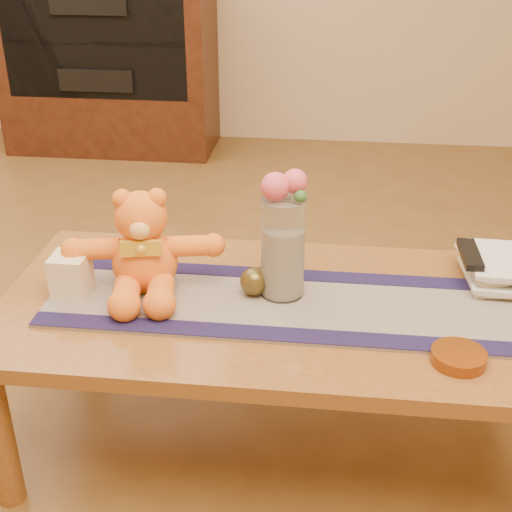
# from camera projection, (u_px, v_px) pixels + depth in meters

# --- Properties ---
(floor) EXTENTS (5.50, 5.50, 0.00)m
(floor) POSITION_uv_depth(u_px,v_px,m) (274.00, 440.00, 1.96)
(floor) COLOR brown
(floor) RESTS_ON ground
(coffee_table_top) EXTENTS (1.40, 0.70, 0.04)m
(coffee_table_top) POSITION_uv_depth(u_px,v_px,m) (276.00, 310.00, 1.77)
(coffee_table_top) COLOR brown
(coffee_table_top) RESTS_ON floor
(table_leg_bl) EXTENTS (0.07, 0.07, 0.41)m
(table_leg_bl) POSITION_uv_depth(u_px,v_px,m) (81.00, 310.00, 2.19)
(table_leg_bl) COLOR brown
(table_leg_bl) RESTS_ON floor
(table_leg_br) EXTENTS (0.07, 0.07, 0.41)m
(table_leg_br) POSITION_uv_depth(u_px,v_px,m) (499.00, 336.00, 2.06)
(table_leg_br) COLOR brown
(table_leg_br) RESTS_ON floor
(persian_runner) EXTENTS (1.20, 0.35, 0.01)m
(persian_runner) POSITION_uv_depth(u_px,v_px,m) (286.00, 304.00, 1.75)
(persian_runner) COLOR #201845
(persian_runner) RESTS_ON coffee_table_top
(runner_border_near) EXTENTS (1.20, 0.06, 0.00)m
(runner_border_near) POSITION_uv_depth(u_px,v_px,m) (281.00, 334.00, 1.62)
(runner_border_near) COLOR #181236
(runner_border_near) RESTS_ON persian_runner
(runner_border_far) EXTENTS (1.20, 0.06, 0.00)m
(runner_border_far) POSITION_uv_depth(u_px,v_px,m) (291.00, 274.00, 1.87)
(runner_border_far) COLOR #181236
(runner_border_far) RESTS_ON persian_runner
(teddy_bear) EXTENTS (0.43, 0.38, 0.26)m
(teddy_bear) POSITION_uv_depth(u_px,v_px,m) (143.00, 242.00, 1.76)
(teddy_bear) COLOR orange
(teddy_bear) RESTS_ON persian_runner
(pillar_candle) EXTENTS (0.09, 0.09, 0.11)m
(pillar_candle) POSITION_uv_depth(u_px,v_px,m) (71.00, 275.00, 1.76)
(pillar_candle) COLOR beige
(pillar_candle) RESTS_ON persian_runner
(candle_wick) EXTENTS (0.00, 0.00, 0.01)m
(candle_wick) POSITION_uv_depth(u_px,v_px,m) (68.00, 254.00, 1.73)
(candle_wick) COLOR black
(candle_wick) RESTS_ON pillar_candle
(glass_vase) EXTENTS (0.11, 0.11, 0.26)m
(glass_vase) POSITION_uv_depth(u_px,v_px,m) (283.00, 248.00, 1.73)
(glass_vase) COLOR silver
(glass_vase) RESTS_ON persian_runner
(potpourri_fill) EXTENTS (0.09, 0.09, 0.18)m
(potpourri_fill) POSITION_uv_depth(u_px,v_px,m) (283.00, 262.00, 1.74)
(potpourri_fill) COLOR beige
(potpourri_fill) RESTS_ON glass_vase
(rose_left) EXTENTS (0.07, 0.07, 0.07)m
(rose_left) POSITION_uv_depth(u_px,v_px,m) (275.00, 187.00, 1.64)
(rose_left) COLOR #D44B59
(rose_left) RESTS_ON glass_vase
(rose_right) EXTENTS (0.06, 0.06, 0.06)m
(rose_right) POSITION_uv_depth(u_px,v_px,m) (295.00, 181.00, 1.65)
(rose_right) COLOR #D44B59
(rose_right) RESTS_ON glass_vase
(blue_flower_back) EXTENTS (0.04, 0.04, 0.04)m
(blue_flower_back) POSITION_uv_depth(u_px,v_px,m) (289.00, 183.00, 1.68)
(blue_flower_back) COLOR #4D60A6
(blue_flower_back) RESTS_ON glass_vase
(blue_flower_side) EXTENTS (0.04, 0.04, 0.04)m
(blue_flower_side) POSITION_uv_depth(u_px,v_px,m) (272.00, 188.00, 1.68)
(blue_flower_side) COLOR #4D60A6
(blue_flower_side) RESTS_ON glass_vase
(leaf_sprig) EXTENTS (0.03, 0.03, 0.03)m
(leaf_sprig) POSITION_uv_depth(u_px,v_px,m) (300.00, 196.00, 1.64)
(leaf_sprig) COLOR #33662D
(leaf_sprig) RESTS_ON glass_vase
(bronze_ball) EXTENTS (0.10, 0.10, 0.07)m
(bronze_ball) POSITION_uv_depth(u_px,v_px,m) (254.00, 281.00, 1.77)
(bronze_ball) COLOR #51421B
(bronze_ball) RESTS_ON persian_runner
(book_bottom) EXTENTS (0.18, 0.23, 0.02)m
(book_bottom) POSITION_uv_depth(u_px,v_px,m) (465.00, 277.00, 1.85)
(book_bottom) COLOR beige
(book_bottom) RESTS_ON coffee_table_top
(book_lower) EXTENTS (0.18, 0.24, 0.02)m
(book_lower) POSITION_uv_depth(u_px,v_px,m) (469.00, 272.00, 1.84)
(book_lower) COLOR beige
(book_lower) RESTS_ON book_bottom
(book_upper) EXTENTS (0.19, 0.24, 0.02)m
(book_upper) POSITION_uv_depth(u_px,v_px,m) (465.00, 264.00, 1.84)
(book_upper) COLOR beige
(book_upper) RESTS_ON book_lower
(book_top) EXTENTS (0.17, 0.23, 0.02)m
(book_top) POSITION_uv_depth(u_px,v_px,m) (470.00, 259.00, 1.83)
(book_top) COLOR beige
(book_top) RESTS_ON book_upper
(tv_remote) EXTENTS (0.05, 0.16, 0.02)m
(tv_remote) POSITION_uv_depth(u_px,v_px,m) (470.00, 254.00, 1.81)
(tv_remote) COLOR black
(tv_remote) RESTS_ON book_top
(amber_dish) EXTENTS (0.15, 0.15, 0.03)m
(amber_dish) POSITION_uv_depth(u_px,v_px,m) (458.00, 357.00, 1.53)
(amber_dish) COLOR #BF5914
(amber_dish) RESTS_ON coffee_table_top
(media_cabinet) EXTENTS (1.20, 0.50, 1.10)m
(media_cabinet) POSITION_uv_depth(u_px,v_px,m) (108.00, 55.00, 4.03)
(media_cabinet) COLOR black
(media_cabinet) RESTS_ON floor
(cabinet_cavity) EXTENTS (1.02, 0.03, 0.61)m
(cabinet_cavity) POSITION_uv_depth(u_px,v_px,m) (93.00, 43.00, 3.77)
(cabinet_cavity) COLOR black
(cabinet_cavity) RESTS_ON media_cabinet
(cabinet_shelf) EXTENTS (1.02, 0.20, 0.02)m
(cabinet_shelf) POSITION_uv_depth(u_px,v_px,m) (98.00, 40.00, 3.84)
(cabinet_shelf) COLOR black
(cabinet_shelf) RESTS_ON media_cabinet
(stereo_upper) EXTENTS (0.42, 0.28, 0.10)m
(stereo_upper) POSITION_uv_depth(u_px,v_px,m) (96.00, 2.00, 3.77)
(stereo_upper) COLOR black
(stereo_upper) RESTS_ON media_cabinet
(stereo_lower) EXTENTS (0.42, 0.28, 0.12)m
(stereo_lower) POSITION_uv_depth(u_px,v_px,m) (103.00, 75.00, 3.95)
(stereo_lower) COLOR black
(stereo_lower) RESTS_ON media_cabinet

